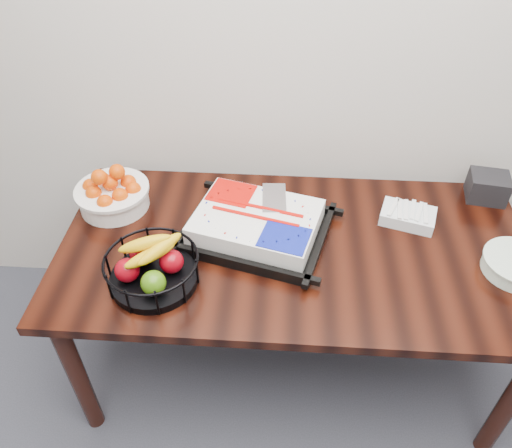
# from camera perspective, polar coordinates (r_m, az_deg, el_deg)

# --- Properties ---
(table) EXTENTS (1.80, 0.90, 0.75)m
(table) POSITION_cam_1_polar(r_m,az_deg,el_deg) (1.97, 4.38, -4.25)
(table) COLOR black
(table) RESTS_ON ground
(cake_tray) EXTENTS (0.61, 0.53, 0.11)m
(cake_tray) POSITION_cam_1_polar(r_m,az_deg,el_deg) (1.92, 0.07, -0.09)
(cake_tray) COLOR black
(cake_tray) RESTS_ON table
(tangerine_bowl) EXTENTS (0.30, 0.30, 0.19)m
(tangerine_bowl) POSITION_cam_1_polar(r_m,az_deg,el_deg) (2.12, -16.15, 3.73)
(tangerine_bowl) COLOR white
(tangerine_bowl) RESTS_ON table
(fruit_basket) EXTENTS (0.33, 0.33, 0.17)m
(fruit_basket) POSITION_cam_1_polar(r_m,az_deg,el_deg) (1.76, -11.79, -4.83)
(fruit_basket) COLOR black
(fruit_basket) RESTS_ON table
(fork_bag) EXTENTS (0.24, 0.19, 0.06)m
(fork_bag) POSITION_cam_1_polar(r_m,az_deg,el_deg) (2.08, 16.97, 0.92)
(fork_bag) COLOR silver
(fork_bag) RESTS_ON table
(napkin_box) EXTENTS (0.17, 0.16, 0.11)m
(napkin_box) POSITION_cam_1_polar(r_m,az_deg,el_deg) (2.31, 24.94, 3.86)
(napkin_box) COLOR black
(napkin_box) RESTS_ON table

